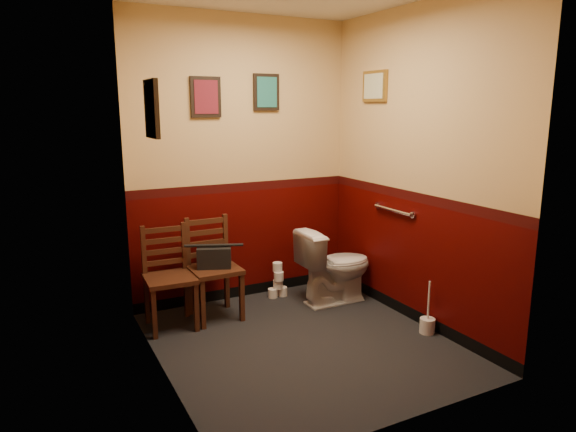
# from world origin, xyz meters

# --- Properties ---
(floor) EXTENTS (2.20, 2.40, 0.00)m
(floor) POSITION_xyz_m (0.00, 0.00, 0.00)
(floor) COLOR black
(floor) RESTS_ON ground
(wall_back) EXTENTS (2.20, 0.00, 2.70)m
(wall_back) POSITION_xyz_m (0.00, 1.20, 1.35)
(wall_back) COLOR #3B0302
(wall_back) RESTS_ON ground
(wall_front) EXTENTS (2.20, 0.00, 2.70)m
(wall_front) POSITION_xyz_m (0.00, -1.20, 1.35)
(wall_front) COLOR #3B0302
(wall_front) RESTS_ON ground
(wall_left) EXTENTS (0.00, 2.40, 2.70)m
(wall_left) POSITION_xyz_m (-1.10, 0.00, 1.35)
(wall_left) COLOR #3B0302
(wall_left) RESTS_ON ground
(wall_right) EXTENTS (0.00, 2.40, 2.70)m
(wall_right) POSITION_xyz_m (1.10, 0.00, 1.35)
(wall_right) COLOR #3B0302
(wall_right) RESTS_ON ground
(grab_bar) EXTENTS (0.05, 0.56, 0.06)m
(grab_bar) POSITION_xyz_m (1.07, 0.25, 0.95)
(grab_bar) COLOR silver
(grab_bar) RESTS_ON wall_right
(framed_print_back_a) EXTENTS (0.28, 0.04, 0.36)m
(framed_print_back_a) POSITION_xyz_m (-0.35, 1.18, 1.95)
(framed_print_back_a) COLOR black
(framed_print_back_a) RESTS_ON wall_back
(framed_print_back_b) EXTENTS (0.26, 0.04, 0.34)m
(framed_print_back_b) POSITION_xyz_m (0.25, 1.18, 2.00)
(framed_print_back_b) COLOR black
(framed_print_back_b) RESTS_ON wall_back
(framed_print_left) EXTENTS (0.04, 0.30, 0.38)m
(framed_print_left) POSITION_xyz_m (-1.08, 0.10, 1.85)
(framed_print_left) COLOR black
(framed_print_left) RESTS_ON wall_left
(framed_print_right) EXTENTS (0.04, 0.34, 0.28)m
(framed_print_right) POSITION_xyz_m (1.08, 0.60, 2.05)
(framed_print_right) COLOR olive
(framed_print_right) RESTS_ON wall_right
(toilet) EXTENTS (0.74, 0.42, 0.72)m
(toilet) POSITION_xyz_m (0.72, 0.65, 0.36)
(toilet) COLOR white
(toilet) RESTS_ON floor
(toilet_brush) EXTENTS (0.13, 0.13, 0.46)m
(toilet_brush) POSITION_xyz_m (1.03, -0.32, 0.07)
(toilet_brush) COLOR silver
(toilet_brush) RESTS_ON floor
(chair_left) EXTENTS (0.43, 0.43, 0.87)m
(chair_left) POSITION_xyz_m (-0.85, 0.83, 0.44)
(chair_left) COLOR #3D1F12
(chair_left) RESTS_ON floor
(chair_right) EXTENTS (0.43, 0.43, 0.90)m
(chair_right) POSITION_xyz_m (-0.44, 0.85, 0.45)
(chair_right) COLOR #3D1F12
(chair_right) RESTS_ON floor
(handbag) EXTENTS (0.33, 0.25, 0.21)m
(handbag) POSITION_xyz_m (-0.44, 0.81, 0.57)
(handbag) COLOR black
(handbag) RESTS_ON chair_right
(tp_stack) EXTENTS (0.20, 0.12, 0.35)m
(tp_stack) POSITION_xyz_m (0.28, 1.02, 0.15)
(tp_stack) COLOR silver
(tp_stack) RESTS_ON floor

